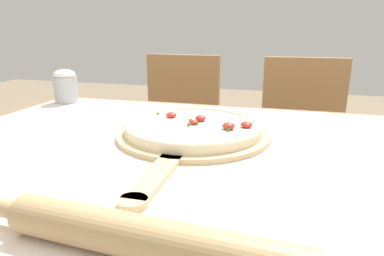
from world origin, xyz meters
The scene contains 8 objects.
dining_table centered at (0.00, 0.00, 0.65)m, with size 1.34×0.99×0.75m.
towel_cloth centered at (0.00, 0.00, 0.75)m, with size 1.26×0.91×0.00m.
pizza_peel centered at (0.00, 0.09, 0.76)m, with size 0.39×0.59×0.01m.
pizza centered at (0.00, 0.11, 0.78)m, with size 0.35×0.35×0.04m.
rolling_pin centered at (0.08, -0.38, 0.78)m, with size 0.47×0.08×0.05m.
chair_left centered at (-0.29, 0.88, 0.51)m, with size 0.41×0.41×0.89m.
chair_right centered at (0.31, 0.88, 0.51)m, with size 0.41×0.41×0.89m.
flour_cup centered at (-0.56, 0.38, 0.82)m, with size 0.08×0.08×0.12m.
Camera 1 is at (0.22, -0.70, 1.03)m, focal length 32.00 mm.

